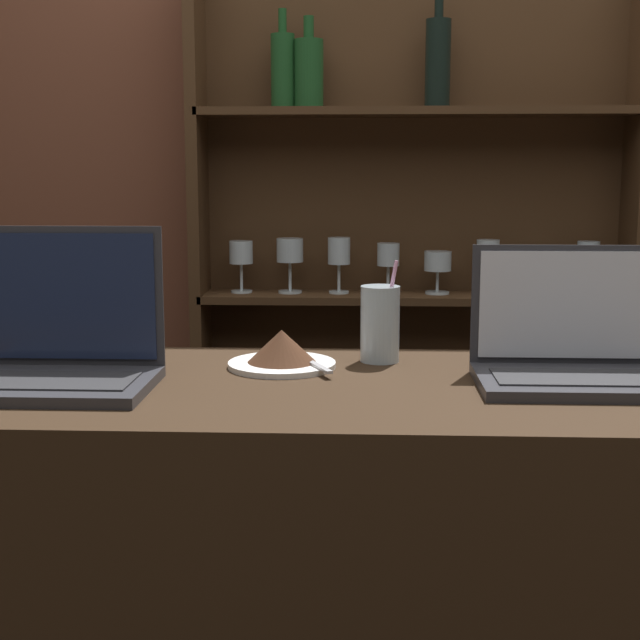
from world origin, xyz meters
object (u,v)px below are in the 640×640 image
object	(u,v)px
laptop_far	(579,353)
water_glass	(380,324)
cake_plate	(282,352)
laptop_near	(57,350)

from	to	relation	value
laptop_far	water_glass	distance (m)	0.36
laptop_far	cake_plate	size ratio (longest dim) A/B	1.76
laptop_far	water_glass	size ratio (longest dim) A/B	1.82
cake_plate	laptop_far	bearing A→B (deg)	-10.31
cake_plate	water_glass	distance (m)	0.19
cake_plate	laptop_near	bearing A→B (deg)	-157.83
laptop_near	cake_plate	xyz separation A→B (m)	(0.35, 0.14, -0.03)
cake_plate	water_glass	xyz separation A→B (m)	(0.17, 0.06, 0.04)
laptop_far	laptop_near	bearing A→B (deg)	-176.37
water_glass	cake_plate	bearing A→B (deg)	-161.00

